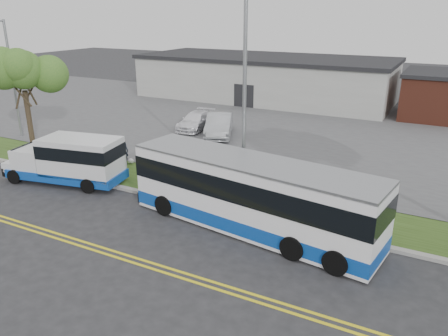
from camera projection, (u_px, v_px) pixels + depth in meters
The scene contains 18 objects.
ground at pixel (158, 209), 20.11m from camera, with size 140.00×140.00×0.00m, color #28282B.
lane_line_north at pixel (100, 247), 16.90m from camera, with size 70.00×0.12×0.01m, color yellow.
lane_line_south at pixel (94, 250), 16.65m from camera, with size 70.00×0.12×0.01m, color yellow.
curb at pixel (171, 199), 21.00m from camera, with size 80.00×0.30×0.15m, color #9E9B93.
verge at pixel (191, 187), 22.51m from camera, with size 80.00×3.30×0.10m, color #2E4416.
parking_lot at pixel (286, 127), 34.26m from camera, with size 80.00×25.00×0.10m, color #4C4C4F.
commercial_building at pixel (265, 78), 44.49m from camera, with size 25.40×10.40×4.35m.
brick_wing at pixel (442, 95), 36.53m from camera, with size 6.30×7.30×3.90m.
tree_west at pixel (22, 72), 26.28m from camera, with size 4.40×4.40×6.91m.
streetlight_near at pixel (244, 92), 19.30m from camera, with size 0.35×1.53×9.50m.
streetlight_far at pixel (11, 75), 30.09m from camera, with size 0.35×1.53×8.00m.
shuttle_bus at pixel (71, 159), 22.76m from camera, with size 6.77×3.25×2.50m.
transit_bus at pixel (251, 195), 17.84m from camera, with size 11.08×3.99×3.01m.
pedestrian at pixel (123, 151), 25.45m from camera, with size 0.60×0.39×1.65m, color black.
parked_car_a at pixel (219, 125), 31.28m from camera, with size 1.73×4.95×1.63m, color #A4A7AB.
parked_car_b at pixel (196, 121), 33.20m from camera, with size 1.79×4.40×1.28m, color white.
grocery_bag_left at pixel (117, 162), 25.59m from camera, with size 0.32×0.32×0.32m, color white.
grocery_bag_right at pixel (131, 161), 25.75m from camera, with size 0.32×0.32×0.32m, color white.
Camera 1 is at (11.17, -14.78, 8.61)m, focal length 35.00 mm.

